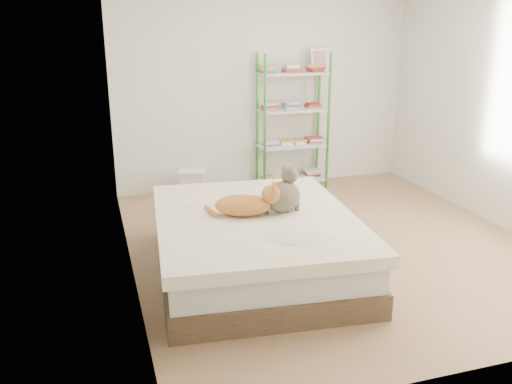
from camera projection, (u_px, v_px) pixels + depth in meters
name	position (u px, v px, depth m)	size (l,w,h in m)	color
room	(337.00, 110.00, 4.88)	(3.81, 4.21, 2.61)	#B08252
bed	(255.00, 244.00, 4.59)	(1.81, 2.18, 0.52)	brown
orange_cat	(243.00, 203.00, 4.48)	(0.55, 0.30, 0.22)	orange
grey_cat	(283.00, 190.00, 4.53)	(0.28, 0.34, 0.39)	#655E51
shelf_unit	(293.00, 122.00, 6.82)	(0.91, 0.36, 1.74)	green
cardboard_box	(295.00, 195.00, 6.15)	(0.58, 0.58, 0.40)	#9F824F
white_bin	(193.00, 184.00, 6.52)	(0.39, 0.37, 0.37)	white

